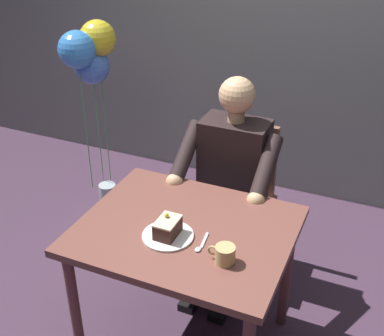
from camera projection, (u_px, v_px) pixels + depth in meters
The scene contains 8 objects.
dining_table at pixel (186, 244), 2.28m from camera, with size 0.95×0.78×0.73m.
chair at pixel (238, 192), 2.94m from camera, with size 0.42×0.42×0.89m.
seated_person at pixel (228, 185), 2.73m from camera, with size 0.53×0.58×1.23m.
dessert_plate at pixel (168, 236), 2.17m from camera, with size 0.23×0.23×0.01m, color white.
cake_slice at pixel (168, 227), 2.15m from camera, with size 0.09×0.13×0.10m.
coffee_cup at pixel (225, 254), 2.00m from camera, with size 0.12×0.08×0.08m.
dessert_spoon at pixel (201, 245), 2.11m from camera, with size 0.03×0.14×0.01m.
balloon_display at pixel (91, 65), 3.14m from camera, with size 0.29×0.38×1.36m.
Camera 1 is at (-0.76, 1.65, 2.05)m, focal length 46.61 mm.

